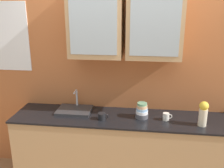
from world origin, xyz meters
TOP-DOWN VIEW (x-y plane):
  - back_wall_unit at (-0.01, 0.30)m, footprint 4.70×0.45m
  - counter at (0.00, 0.00)m, footprint 2.62×0.59m
  - sink_faucet at (-0.61, 0.10)m, footprint 0.42×0.33m
  - bowl_stack at (0.22, 0.02)m, footprint 0.15×0.15m
  - vase at (0.88, -0.10)m, footprint 0.10×0.10m
  - cup_near_sink at (-0.23, -0.09)m, footprint 0.12×0.09m
  - cup_near_bowls at (0.50, -0.01)m, footprint 0.11×0.07m

SIDE VIEW (x-z plane):
  - counter at x=0.00m, z-range 0.00..0.90m
  - sink_faucet at x=-0.61m, z-range 0.80..1.05m
  - cup_near_sink at x=-0.23m, z-range 0.90..0.98m
  - cup_near_bowls at x=0.50m, z-range 0.90..0.99m
  - bowl_stack at x=0.22m, z-range 0.89..1.08m
  - vase at x=0.88m, z-range 0.91..1.19m
  - back_wall_unit at x=-0.01m, z-range 0.12..2.88m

